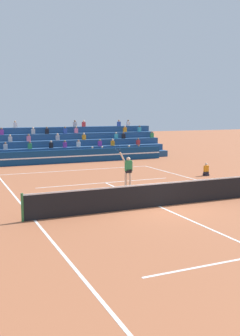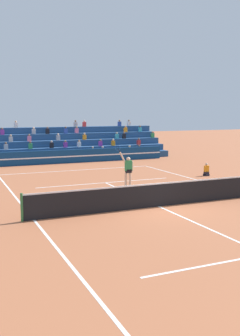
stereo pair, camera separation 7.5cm
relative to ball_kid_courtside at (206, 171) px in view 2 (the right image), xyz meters
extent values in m
plane|color=#AD603D|center=(-7.00, -6.15, -0.33)|extent=(120.00, 120.00, 0.00)
cube|color=white|center=(-7.00, 5.75, -0.33)|extent=(11.00, 0.10, 0.01)
cube|color=white|center=(-12.50, -6.15, -0.33)|extent=(0.10, 23.80, 0.01)
cube|color=white|center=(-7.00, 0.27, -0.33)|extent=(8.25, 0.10, 0.01)
cube|color=white|center=(-7.00, -6.15, -0.33)|extent=(0.10, 12.85, 0.01)
cylinder|color=#2D6B38|center=(-12.95, -6.15, 0.22)|extent=(0.10, 0.10, 1.10)
cube|color=black|center=(-7.00, -6.15, 0.17)|extent=(11.90, 0.02, 1.00)
cube|color=white|center=(-7.00, -6.15, 0.70)|extent=(11.90, 0.04, 0.06)
cube|color=navy|center=(-7.00, 9.87, 0.22)|extent=(18.00, 0.24, 1.10)
cube|color=white|center=(-7.00, 9.74, 0.22)|extent=(18.00, 0.02, 0.10)
cube|color=navy|center=(-7.00, 11.14, -0.06)|extent=(20.86, 0.95, 0.55)
cube|color=teal|center=(-3.94, 10.97, 0.44)|extent=(0.32, 0.22, 0.44)
sphere|color=tan|center=(-3.94, 10.97, 0.76)|extent=(0.18, 0.18, 0.18)
cube|color=#2D4CA5|center=(-3.03, 10.97, 0.44)|extent=(0.32, 0.22, 0.44)
sphere|color=beige|center=(-3.03, 10.97, 0.76)|extent=(0.18, 0.18, 0.18)
cube|color=black|center=(0.54, 10.97, 0.44)|extent=(0.32, 0.22, 0.44)
sphere|color=brown|center=(0.54, 10.97, 0.76)|extent=(0.18, 0.18, 0.18)
cube|color=yellow|center=(-0.43, 10.97, 0.44)|extent=(0.32, 0.22, 0.44)
sphere|color=beige|center=(-0.43, 10.97, 0.76)|extent=(0.18, 0.18, 0.18)
cube|color=navy|center=(-7.00, 12.09, 0.22)|extent=(20.86, 0.95, 1.10)
cube|color=#338C4C|center=(-9.11, 11.92, 0.99)|extent=(0.32, 0.22, 0.44)
sphere|color=brown|center=(-9.11, 11.92, 1.31)|extent=(0.18, 0.18, 0.18)
cube|color=black|center=(-7.31, 11.92, 0.99)|extent=(0.32, 0.22, 0.44)
sphere|color=beige|center=(-7.31, 11.92, 1.31)|extent=(0.18, 0.18, 0.18)
cube|color=silver|center=(-4.87, 11.92, 0.99)|extent=(0.32, 0.22, 0.44)
sphere|color=#9E7051|center=(-4.87, 11.92, 1.31)|extent=(0.18, 0.18, 0.18)
cube|color=orange|center=(-1.63, 11.92, 0.99)|extent=(0.32, 0.22, 0.44)
sphere|color=beige|center=(-1.63, 11.92, 1.31)|extent=(0.18, 0.18, 0.18)
cube|color=purple|center=(-6.10, 11.92, 0.99)|extent=(0.32, 0.22, 0.44)
sphere|color=brown|center=(-6.10, 11.92, 1.31)|extent=(0.18, 0.18, 0.18)
cube|color=red|center=(0.96, 11.92, 0.99)|extent=(0.32, 0.22, 0.44)
sphere|color=brown|center=(0.96, 11.92, 1.31)|extent=(0.18, 0.18, 0.18)
cube|color=#B2B2B7|center=(-11.09, 11.92, 0.99)|extent=(0.32, 0.22, 0.44)
sphere|color=brown|center=(-11.09, 11.92, 1.31)|extent=(0.18, 0.18, 0.18)
cube|color=purple|center=(-2.87, 11.92, 0.99)|extent=(0.32, 0.22, 0.44)
sphere|color=brown|center=(-2.87, 11.92, 1.31)|extent=(0.18, 0.18, 0.18)
cube|color=navy|center=(-7.00, 13.04, 0.49)|extent=(20.86, 0.95, 1.65)
cube|color=#B2B2B7|center=(-10.55, 12.87, 1.54)|extent=(0.32, 0.22, 0.44)
sphere|color=tan|center=(-10.55, 12.87, 1.86)|extent=(0.18, 0.18, 0.18)
cube|color=#338C4C|center=(2.93, 12.87, 1.54)|extent=(0.32, 0.22, 0.44)
sphere|color=#9E7051|center=(2.93, 12.87, 1.86)|extent=(0.18, 0.18, 0.18)
cube|color=orange|center=(-4.04, 12.87, 1.54)|extent=(0.32, 0.22, 0.44)
sphere|color=beige|center=(-4.04, 12.87, 1.86)|extent=(0.18, 0.18, 0.18)
cube|color=black|center=(-0.11, 12.87, 1.54)|extent=(0.32, 0.22, 0.44)
sphere|color=brown|center=(-0.11, 12.87, 1.86)|extent=(0.18, 0.18, 0.18)
cube|color=pink|center=(-9.01, 12.87, 1.54)|extent=(0.32, 0.22, 0.44)
sphere|color=brown|center=(-9.01, 12.87, 1.86)|extent=(0.18, 0.18, 0.18)
cube|color=teal|center=(-0.87, 12.87, 1.54)|extent=(0.32, 0.22, 0.44)
sphere|color=tan|center=(-0.87, 12.87, 1.86)|extent=(0.18, 0.18, 0.18)
cube|color=#B2B2B7|center=(-6.48, 12.87, 1.54)|extent=(0.32, 0.22, 0.44)
sphere|color=beige|center=(-6.48, 12.87, 1.86)|extent=(0.18, 0.18, 0.18)
cube|color=navy|center=(-7.00, 13.99, 0.77)|extent=(20.86, 0.95, 2.20)
cube|color=black|center=(-7.20, 13.82, 2.09)|extent=(0.32, 0.22, 0.44)
sphere|color=brown|center=(-7.20, 13.82, 2.41)|extent=(0.18, 0.18, 0.18)
cube|color=orange|center=(0.46, 13.82, 2.09)|extent=(0.32, 0.22, 0.44)
sphere|color=tan|center=(0.46, 13.82, 2.41)|extent=(0.18, 0.18, 0.18)
cube|color=teal|center=(2.05, 13.82, 2.09)|extent=(0.32, 0.22, 0.44)
sphere|color=brown|center=(2.05, 13.82, 2.41)|extent=(0.18, 0.18, 0.18)
cube|color=pink|center=(-4.48, 13.82, 2.09)|extent=(0.32, 0.22, 0.44)
sphere|color=#9E7051|center=(-4.48, 13.82, 2.41)|extent=(0.18, 0.18, 0.18)
cube|color=#B2B2B7|center=(-8.42, 13.82, 2.09)|extent=(0.32, 0.22, 0.44)
sphere|color=beige|center=(-8.42, 13.82, 2.41)|extent=(0.18, 0.18, 0.18)
cube|color=#2D4CA5|center=(-5.52, 13.82, 2.09)|extent=(0.32, 0.22, 0.44)
sphere|color=brown|center=(-5.52, 13.82, 2.41)|extent=(0.18, 0.18, 0.18)
cube|color=purple|center=(-11.10, 13.82, 2.09)|extent=(0.32, 0.22, 0.44)
sphere|color=brown|center=(-11.10, 13.82, 2.41)|extent=(0.18, 0.18, 0.18)
cube|color=navy|center=(-7.00, 14.94, 1.04)|extent=(20.86, 0.95, 2.75)
cube|color=#2D4CA5|center=(0.24, 14.77, 2.64)|extent=(0.32, 0.22, 0.44)
sphere|color=#9E7051|center=(0.24, 14.77, 2.96)|extent=(0.18, 0.18, 0.18)
cube|color=silver|center=(1.26, 14.77, 2.64)|extent=(0.32, 0.22, 0.44)
sphere|color=brown|center=(1.26, 14.77, 2.96)|extent=(0.18, 0.18, 0.18)
cube|color=silver|center=(-9.79, 14.77, 2.64)|extent=(0.32, 0.22, 0.44)
sphere|color=tan|center=(-9.79, 14.77, 2.96)|extent=(0.18, 0.18, 0.18)
cube|color=#B2B2B7|center=(-4.28, 14.77, 2.64)|extent=(0.32, 0.22, 0.44)
sphere|color=brown|center=(-4.28, 14.77, 2.96)|extent=(0.18, 0.18, 0.18)
cube|color=red|center=(-3.41, 14.77, 2.64)|extent=(0.32, 0.22, 0.44)
sphere|color=beige|center=(-3.41, 14.77, 2.96)|extent=(0.18, 0.18, 0.18)
cube|color=black|center=(0.00, 0.00, -0.27)|extent=(0.28, 0.36, 0.12)
cube|color=black|center=(0.00, 0.00, -0.15)|extent=(0.28, 0.24, 0.18)
cube|color=orange|center=(0.00, 0.00, 0.14)|extent=(0.30, 0.18, 0.40)
sphere|color=beige|center=(0.00, 0.00, 0.43)|extent=(0.17, 0.17, 0.17)
cylinder|color=beige|center=(-6.32, -1.73, 0.12)|extent=(0.14, 0.14, 0.90)
cylinder|color=beige|center=(-6.54, -1.65, 0.12)|extent=(0.14, 0.14, 0.90)
cube|color=black|center=(-6.42, -1.71, 0.61)|extent=(0.32, 0.20, 0.20)
cube|color=#338C4C|center=(-6.42, -1.71, 0.91)|extent=(0.36, 0.20, 0.56)
sphere|color=beige|center=(-6.42, -1.71, 1.27)|extent=(0.22, 0.22, 0.22)
cube|color=white|center=(-6.32, -1.77, -0.29)|extent=(0.12, 0.26, 0.09)
cube|color=white|center=(-6.54, -1.69, -0.29)|extent=(0.12, 0.26, 0.09)
cylinder|color=beige|center=(-6.18, -1.71, 0.85)|extent=(0.09, 0.09, 0.56)
cylinder|color=beige|center=(-6.78, -1.71, 1.39)|extent=(0.36, 0.09, 0.57)
cylinder|color=black|center=(-6.97, -1.71, 1.75)|extent=(0.13, 0.03, 0.21)
torus|color=#1E4C99|center=(-7.06, -1.71, 1.91)|extent=(0.42, 0.03, 0.42)
sphere|color=#C6DB33|center=(-6.43, -3.25, -0.30)|extent=(0.07, 0.07, 0.07)
camera|label=1|loc=(-15.43, -20.94, 3.82)|focal=42.00mm
camera|label=2|loc=(-15.36, -20.97, 3.82)|focal=42.00mm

